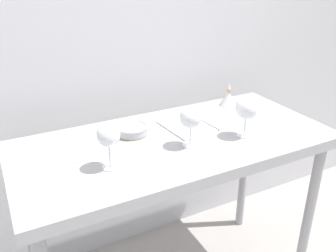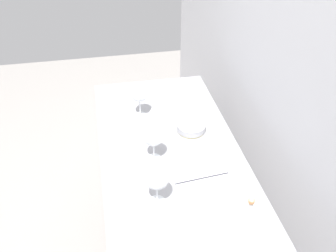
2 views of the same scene
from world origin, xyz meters
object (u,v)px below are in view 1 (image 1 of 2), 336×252
wine_glass_near_center (191,118)px  decanter_funnel (228,99)px  open_notebook (203,122)px  wine_glass_near_left (108,136)px  wine_glass_near_right (246,109)px  tasting_bowl (132,129)px  tasting_sheet_upper (85,148)px

wine_glass_near_center → decanter_funnel: wine_glass_near_center is taller
open_notebook → wine_glass_near_left: bearing=-165.5°
wine_glass_near_right → wine_glass_near_left: bearing=178.6°
open_notebook → wine_glass_near_center: bearing=-140.1°
wine_glass_near_center → decanter_funnel: (0.41, 0.30, -0.08)m
wine_glass_near_center → decanter_funnel: size_ratio=1.35×
open_notebook → tasting_bowl: 0.35m
tasting_sheet_upper → wine_glass_near_center: bearing=1.7°
open_notebook → wine_glass_near_right: bearing=-73.4°
wine_glass_near_center → wine_glass_near_left: 0.36m
tasting_sheet_upper → tasting_bowl: bearing=34.9°
wine_glass_near_right → tasting_sheet_upper: 0.71m
tasting_sheet_upper → decanter_funnel: decanter_funnel is taller
tasting_bowl → decanter_funnel: (0.59, 0.08, 0.02)m
wine_glass_near_center → wine_glass_near_left: bearing=-177.7°
wine_glass_near_center → wine_glass_near_right: (0.26, -0.03, 0.00)m
decanter_funnel → wine_glass_near_right: bearing=-114.4°
wine_glass_near_right → tasting_sheet_upper: wine_glass_near_right is taller
wine_glass_near_right → open_notebook: bearing=112.0°
tasting_sheet_upper → decanter_funnel: size_ratio=1.83×
tasting_sheet_upper → tasting_bowl: size_ratio=1.65×
wine_glass_near_center → open_notebook: wine_glass_near_center is taller
wine_glass_near_center → tasting_bowl: size_ratio=1.21×
decanter_funnel → tasting_bowl: bearing=-172.1°
wine_glass_near_center → wine_glass_near_left: (-0.36, -0.01, 0.00)m
wine_glass_near_center → open_notebook: 0.28m
tasting_sheet_upper → tasting_bowl: (0.23, 0.03, 0.02)m
open_notebook → decanter_funnel: size_ratio=3.03×
wine_glass_near_center → tasting_sheet_upper: bearing=155.3°
wine_glass_near_left → tasting_bowl: 0.31m
decanter_funnel → wine_glass_near_left: bearing=-157.8°
decanter_funnel → tasting_sheet_upper: bearing=-171.9°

